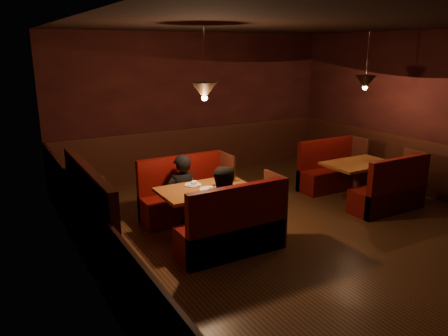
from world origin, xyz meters
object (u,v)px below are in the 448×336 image
main_bench_far (186,198)px  diner_b (227,196)px  diner_a (181,178)px  second_table (358,172)px  second_bench_far (330,173)px  second_bench_near (391,194)px  main_bench_near (234,232)px  main_table (206,199)px

main_bench_far → diner_b: diner_b is taller
diner_a → diner_b: 1.14m
second_table → diner_a: diner_a is taller
diner_a → diner_b: bearing=97.1°
second_bench_far → diner_b: (-3.02, -1.30, 0.44)m
second_bench_near → main_bench_near: bearing=-178.9°
main_bench_far → second_table: 3.08m
second_bench_far → second_bench_near: (0.00, -1.42, 0.00)m
main_bench_near → second_bench_near: size_ratio=1.09×
main_table → diner_a: (-0.12, 0.57, 0.17)m
diner_b → main_bench_far: bearing=108.5°
main_table → second_bench_near: 3.12m
main_table → second_table: (3.00, 0.02, -0.04)m
main_bench_far → second_table: size_ratio=1.21×
second_bench_far → second_table: bearing=-92.2°
main_bench_near → second_bench_far: size_ratio=1.09×
main_bench_near → second_table: size_ratio=1.21×
main_bench_near → second_table: (2.99, 0.77, 0.19)m
second_table → second_bench_near: size_ratio=0.90×
second_table → diner_a: 3.18m
main_bench_far → second_bench_near: bearing=-25.3°
main_bench_far → second_bench_near: 3.33m
second_table → second_bench_near: (0.03, -0.71, -0.20)m
main_table → main_bench_near: bearing=-88.8°
second_table → diner_b: diner_b is taller
second_bench_far → diner_b: 3.32m
second_bench_far → second_bench_near: 1.42m
second_bench_near → diner_a: diner_a is taller
main_bench_far → second_bench_far: bearing=-0.1°
diner_b → main_bench_near: bearing=-70.3°
main_table → second_bench_far: 3.13m
second_table → diner_a: bearing=170.1°
main_bench_near → diner_b: bearing=91.0°
diner_a → second_bench_near: bearing=158.6°
main_bench_near → diner_a: diner_a is taller
second_table → diner_b: (-2.99, -0.59, 0.24)m
second_table → second_bench_near: 0.74m
main_table → diner_a: 0.61m
main_table → second_bench_near: (3.03, -0.68, -0.24)m
main_bench_far → second_bench_near: main_bench_far is taller
main_table → main_bench_near: (0.02, -0.74, -0.23)m
main_bench_far → main_bench_near: size_ratio=1.00×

